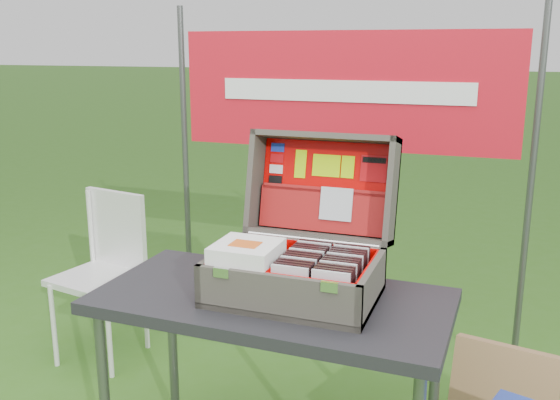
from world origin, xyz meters
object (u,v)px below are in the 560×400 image
at_px(suitcase, 301,220).
at_px(table, 272,394).
at_px(chair, 98,280).
at_px(cardboard_box, 502,399).

bearing_deg(suitcase, table, -137.24).
bearing_deg(table, suitcase, 43.95).
xyz_separation_m(suitcase, chair, (-1.20, 0.52, -0.55)).
height_order(suitcase, chair, suitcase).
relative_size(suitcase, chair, 0.66).
bearing_deg(cardboard_box, suitcase, -135.57).
bearing_deg(suitcase, chair, 156.49).
relative_size(chair, cardboard_box, 1.98).
distance_m(table, suitcase, 0.61).
height_order(suitcase, cardboard_box, suitcase).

